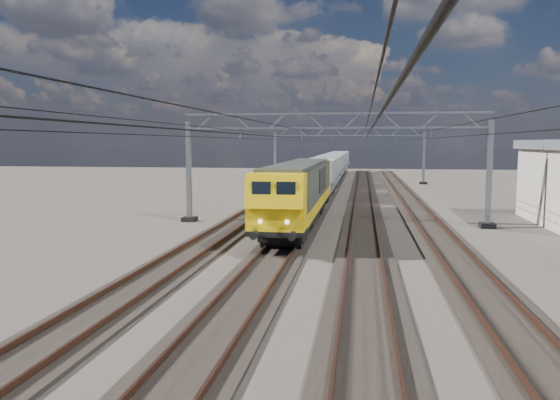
# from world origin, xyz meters

# --- Properties ---
(ground) EXTENTS (160.00, 160.00, 0.00)m
(ground) POSITION_xyz_m (0.00, 0.00, 0.00)
(ground) COLOR black
(ground) RESTS_ON ground
(track_outer_west) EXTENTS (2.60, 140.00, 0.30)m
(track_outer_west) POSITION_xyz_m (-6.00, 0.00, 0.07)
(track_outer_west) COLOR black
(track_outer_west) RESTS_ON ground
(track_loco) EXTENTS (2.60, 140.00, 0.30)m
(track_loco) POSITION_xyz_m (-2.00, 0.00, 0.07)
(track_loco) COLOR black
(track_loco) RESTS_ON ground
(track_inner_east) EXTENTS (2.60, 140.00, 0.30)m
(track_inner_east) POSITION_xyz_m (2.00, 0.00, 0.07)
(track_inner_east) COLOR black
(track_inner_east) RESTS_ON ground
(track_outer_east) EXTENTS (2.60, 140.00, 0.30)m
(track_outer_east) POSITION_xyz_m (6.00, 0.00, 0.07)
(track_outer_east) COLOR black
(track_outer_east) RESTS_ON ground
(catenary_gantry_mid) EXTENTS (19.90, 0.90, 7.11)m
(catenary_gantry_mid) POSITION_xyz_m (0.00, 4.00, 3.91)
(catenary_gantry_mid) COLOR gray
(catenary_gantry_mid) RESTS_ON ground
(catenary_gantry_far) EXTENTS (19.90, 0.90, 7.11)m
(catenary_gantry_far) POSITION_xyz_m (0.00, 40.00, 3.91)
(catenary_gantry_far) COLOR gray
(catenary_gantry_far) RESTS_ON ground
(overhead_wires) EXTENTS (12.03, 140.00, 0.53)m
(overhead_wires) POSITION_xyz_m (0.00, 8.00, 5.75)
(overhead_wires) COLOR black
(overhead_wires) RESTS_ON ground
(locomotive) EXTENTS (2.76, 21.10, 3.62)m
(locomotive) POSITION_xyz_m (-2.00, 2.99, 2.33)
(locomotive) COLOR black
(locomotive) RESTS_ON ground
(hopper_wagon_lead) EXTENTS (3.38, 13.00, 3.25)m
(hopper_wagon_lead) POSITION_xyz_m (-2.00, 20.68, 2.23)
(hopper_wagon_lead) COLOR black
(hopper_wagon_lead) RESTS_ON ground
(hopper_wagon_mid) EXTENTS (3.38, 13.00, 3.25)m
(hopper_wagon_mid) POSITION_xyz_m (-2.00, 34.88, 2.23)
(hopper_wagon_mid) COLOR black
(hopper_wagon_mid) RESTS_ON ground
(hopper_wagon_third) EXTENTS (3.38, 13.00, 3.25)m
(hopper_wagon_third) POSITION_xyz_m (-2.00, 49.08, 2.23)
(hopper_wagon_third) COLOR black
(hopper_wagon_third) RESTS_ON ground
(hopper_wagon_fourth) EXTENTS (3.38, 13.00, 3.25)m
(hopper_wagon_fourth) POSITION_xyz_m (-2.00, 63.28, 2.23)
(hopper_wagon_fourth) COLOR black
(hopper_wagon_fourth) RESTS_ON ground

